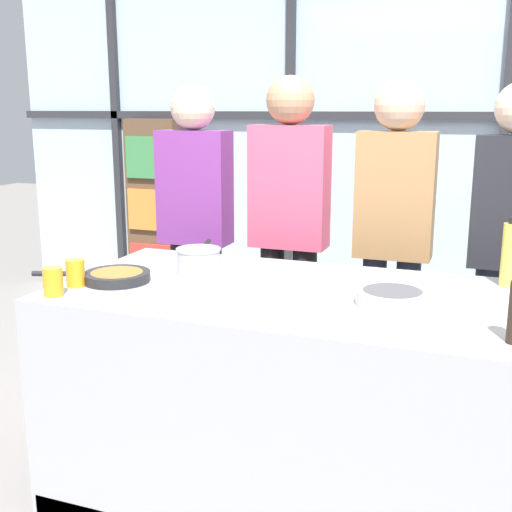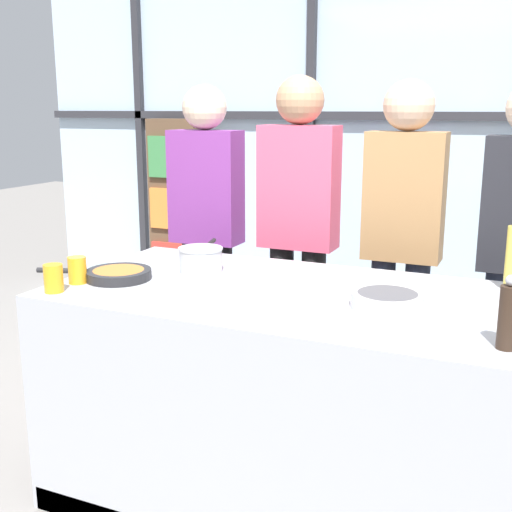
{
  "view_description": "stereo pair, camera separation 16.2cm",
  "coord_description": "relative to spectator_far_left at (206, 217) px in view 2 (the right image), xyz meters",
  "views": [
    {
      "loc": [
        0.71,
        -2.3,
        1.6
      ],
      "look_at": [
        -0.17,
        0.1,
        1.0
      ],
      "focal_mm": 45.0,
      "sensor_mm": 36.0,
      "label": 1
    },
    {
      "loc": [
        0.86,
        -2.24,
        1.6
      ],
      "look_at": [
        -0.17,
        0.1,
        1.0
      ],
      "focal_mm": 45.0,
      "sensor_mm": 36.0,
      "label": 2
    }
  ],
  "objects": [
    {
      "name": "juice_glass_near",
      "position": [
        0.01,
        -1.26,
        -0.04
      ],
      "size": [
        0.07,
        0.07,
        0.11
      ],
      "primitive_type": "cylinder",
      "color": "orange",
      "rests_on": "demo_island"
    },
    {
      "name": "bookshelf",
      "position": [
        -1.07,
        1.46,
        -0.24
      ],
      "size": [
        0.44,
        0.19,
        1.51
      ],
      "color": "brown",
      "rests_on": "ground_plane"
    },
    {
      "name": "spectator_center_right",
      "position": [
        1.09,
        0.0,
        0.02
      ],
      "size": [
        0.38,
        0.24,
        1.73
      ],
      "rotation": [
        0.0,
        0.0,
        3.14
      ],
      "color": "#232838",
      "rests_on": "ground_plane"
    },
    {
      "name": "pepper_grinder",
      "position": [
        1.63,
        -1.19,
        0.01
      ],
      "size": [
        0.06,
        0.06,
        0.23
      ],
      "color": "#332319",
      "rests_on": "demo_island"
    },
    {
      "name": "frying_pan",
      "position": [
        0.12,
        -1.0,
        -0.07
      ],
      "size": [
        0.47,
        0.27,
        0.04
      ],
      "color": "#232326",
      "rests_on": "demo_island"
    },
    {
      "name": "spectator_center_left",
      "position": [
        0.54,
        0.0,
        0.02
      ],
      "size": [
        0.4,
        0.25,
        1.76
      ],
      "rotation": [
        0.0,
        0.0,
        3.14
      ],
      "color": "black",
      "rests_on": "ground_plane"
    },
    {
      "name": "back_window_wall",
      "position": [
        0.82,
        1.64,
        0.4
      ],
      "size": [
        6.4,
        0.1,
        2.8
      ],
      "color": "silver",
      "rests_on": "ground_plane"
    },
    {
      "name": "ground_plane",
      "position": [
        0.82,
        -0.88,
        -1.0
      ],
      "size": [
        18.0,
        18.0,
        0.0
      ],
      "primitive_type": "plane",
      "color": "gray"
    },
    {
      "name": "demo_island",
      "position": [
        0.82,
        -0.88,
        -0.55
      ],
      "size": [
        1.82,
        0.96,
        0.9
      ],
      "color": "#A8AAB2",
      "rests_on": "ground_plane"
    },
    {
      "name": "juice_glass_far",
      "position": [
        0.01,
        -1.12,
        -0.04
      ],
      "size": [
        0.07,
        0.07,
        0.11
      ],
      "primitive_type": "cylinder",
      "color": "orange",
      "rests_on": "demo_island"
    },
    {
      "name": "white_plate",
      "position": [
        1.17,
        -0.71,
        -0.09
      ],
      "size": [
        0.27,
        0.27,
        0.01
      ],
      "primitive_type": "cylinder",
      "color": "white",
      "rests_on": "demo_island"
    },
    {
      "name": "spectator_far_left",
      "position": [
        0.0,
        0.0,
        0.0
      ],
      "size": [
        0.39,
        0.24,
        1.72
      ],
      "rotation": [
        0.0,
        0.0,
        3.14
      ],
      "color": "black",
      "rests_on": "ground_plane"
    },
    {
      "name": "mixing_bowl",
      "position": [
        1.23,
        -0.94,
        -0.07
      ],
      "size": [
        0.26,
        0.26,
        0.06
      ],
      "color": "silver",
      "rests_on": "demo_island"
    },
    {
      "name": "saucepan",
      "position": [
        0.37,
        -0.75,
        -0.04
      ],
      "size": [
        0.19,
        0.35,
        0.11
      ],
      "color": "silver",
      "rests_on": "demo_island"
    }
  ]
}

